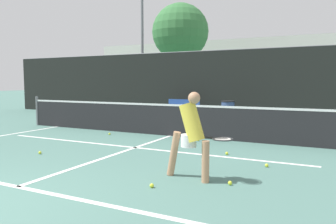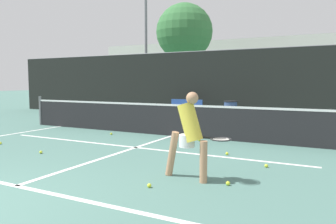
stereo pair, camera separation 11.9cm
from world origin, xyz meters
name	(u,v)px [view 1 (the left image)]	position (x,y,z in m)	size (l,w,h in m)	color
court_baseline_near	(17,187)	(0.00, 1.14, 0.00)	(11.00, 0.10, 0.01)	white
court_service_line	(135,148)	(0.00, 4.50, 0.00)	(8.25, 0.10, 0.01)	white
court_center_mark	(119,153)	(0.00, 3.80, 0.00)	(0.10, 5.31, 0.01)	white
net	(170,119)	(0.00, 6.45, 0.51)	(11.09, 0.09, 1.07)	slate
fence_back	(221,85)	(0.00, 11.37, 1.47)	(24.00, 0.06, 2.96)	black
player_practicing	(192,132)	(2.23, 2.69, 0.79)	(1.17, 0.48, 1.44)	tan
tennis_ball_scattered_2	(40,153)	(-1.51, 2.95, 0.03)	(0.07, 0.07, 0.07)	#D1E033
tennis_ball_scattered_3	(198,140)	(1.05, 6.02, 0.03)	(0.07, 0.07, 0.07)	#D1E033
tennis_ball_scattered_4	(230,183)	(2.88, 2.68, 0.03)	(0.07, 0.07, 0.07)	#D1E033
tennis_ball_scattered_5	(152,186)	(1.85, 2.02, 0.03)	(0.07, 0.07, 0.07)	#D1E033
tennis_ball_scattered_6	(110,134)	(-1.72, 5.79, 0.03)	(0.07, 0.07, 0.07)	#D1E033
tennis_ball_scattered_7	(227,153)	(2.23, 4.72, 0.03)	(0.07, 0.07, 0.07)	#D1E033
tennis_ball_scattered_10	(267,165)	(3.20, 4.04, 0.03)	(0.07, 0.07, 0.07)	#D1E033
courtside_bench	(183,109)	(-1.38, 10.48, 0.46)	(1.44, 0.40, 0.86)	#2D519E
trash_bin	(228,112)	(0.66, 10.21, 0.44)	(0.53, 0.53, 0.87)	#384C7F
parked_car	(221,103)	(-0.69, 13.56, 0.55)	(1.66, 4.17, 1.31)	black
floodlight_mast	(142,3)	(-6.17, 15.18, 6.36)	(1.10, 0.24, 10.27)	slate
tree_west	(180,32)	(-6.21, 20.87, 5.38)	(4.28, 4.28, 7.54)	brown
building_far	(278,69)	(0.00, 28.02, 2.71)	(36.00, 2.40, 5.43)	beige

